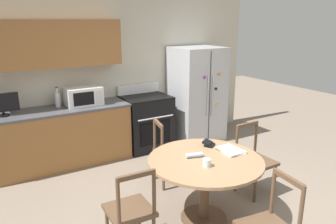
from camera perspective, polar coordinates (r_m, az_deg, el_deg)
The scene contains 16 objects.
ground_plane at distance 4.01m, azimuth 8.18°, elevation -17.28°, with size 14.00×14.00×0.00m, color gray.
back_wall at distance 5.54m, azimuth -11.01°, elevation 7.91°, with size 5.20×0.44×2.60m.
kitchen_counter at distance 5.26m, azimuth -18.13°, elevation -4.18°, with size 2.09×0.64×0.90m.
refrigerator at distance 6.04m, azimuth 5.01°, elevation 3.12°, with size 0.87×0.80×1.71m.
oven_range at distance 5.68m, azimuth -3.80°, elevation -1.69°, with size 0.79×0.68×1.08m.
microwave at distance 5.20m, azimuth -14.48°, elevation 2.69°, with size 0.53×0.35×0.28m.
countertop_tv at distance 4.99m, azimuth -26.91°, elevation 1.28°, with size 0.42×0.16×0.32m.
counter_bottle at distance 5.21m, azimuth -18.67°, elevation 2.10°, with size 0.08×0.08×0.31m.
dining_table at distance 3.64m, azimuth 6.47°, elevation -10.06°, with size 1.25×1.25×0.73m.
dining_chair_left at distance 3.25m, azimuth -6.54°, elevation -16.80°, with size 0.43×0.43×0.90m.
dining_chair_far at distance 4.46m, azimuth 0.28°, elevation -7.23°, with size 0.50×0.50×0.90m.
dining_chair_right at distance 4.38m, azimuth 14.80°, elevation -8.22°, with size 0.43×0.43×0.90m.
candle_glass at distance 3.40m, azimuth 6.75°, elevation -8.87°, with size 0.09×0.09×0.08m.
folded_napkin at distance 3.60m, azimuth 4.63°, elevation -7.49°, with size 0.19×0.10×0.05m.
wallet at distance 3.93m, azimuth 7.07°, elevation -5.49°, with size 0.17×0.17×0.07m.
mail_stack at distance 3.82m, azimuth 10.86°, elevation -6.56°, with size 0.26×0.33×0.02m.
Camera 1 is at (-2.17, -2.57, 2.19)m, focal length 35.00 mm.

